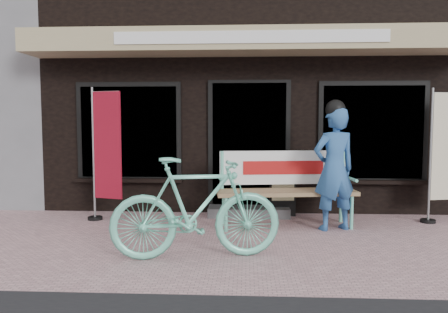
# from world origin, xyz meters

# --- Properties ---
(ground) EXTENTS (70.00, 70.00, 0.00)m
(ground) POSITION_xyz_m (0.00, 0.00, 0.00)
(ground) COLOR #C49599
(ground) RESTS_ON ground
(storefront) EXTENTS (7.00, 6.77, 6.00)m
(storefront) POSITION_xyz_m (0.00, 4.96, 2.99)
(storefront) COLOR black
(storefront) RESTS_ON ground
(bench) EXTENTS (2.06, 0.76, 1.09)m
(bench) POSITION_xyz_m (0.52, 1.18, 0.64)
(bench) COLOR #6ED7B7
(bench) RESTS_ON ground
(person) EXTENTS (0.73, 0.60, 1.83)m
(person) POSITION_xyz_m (1.19, 0.93, 0.90)
(person) COLOR #2C5B99
(person) RESTS_ON ground
(bicycle) EXTENTS (1.96, 0.88, 1.14)m
(bicycle) POSITION_xyz_m (-0.60, -0.46, 0.57)
(bicycle) COLOR #6ED7B7
(bicycle) RESTS_ON ground
(nobori_red) EXTENTS (0.61, 0.28, 2.05)m
(nobori_red) POSITION_xyz_m (-2.19, 1.31, 1.06)
(nobori_red) COLOR gray
(nobori_red) RESTS_ON ground
(nobori_cream) EXTENTS (0.60, 0.26, 2.02)m
(nobori_cream) POSITION_xyz_m (2.91, 1.49, 1.04)
(nobori_cream) COLOR gray
(nobori_cream) RESTS_ON ground
(menu_stand) EXTENTS (0.43, 0.12, 0.85)m
(menu_stand) POSITION_xyz_m (0.54, 1.79, 0.43)
(menu_stand) COLOR black
(menu_stand) RESTS_ON ground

